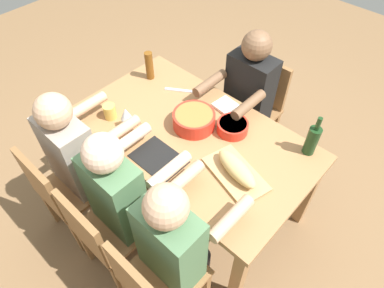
% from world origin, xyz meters
% --- Properties ---
extents(ground_plane, '(8.00, 8.00, 0.00)m').
position_xyz_m(ground_plane, '(0.00, 0.00, 0.00)').
color(ground_plane, brown).
extents(dining_table, '(1.60, 0.93, 0.74)m').
position_xyz_m(dining_table, '(0.00, 0.00, 0.65)').
color(dining_table, '#9E7044').
rests_on(dining_table, ground_plane).
extents(chair_near_center, '(0.40, 0.40, 0.85)m').
position_xyz_m(chair_near_center, '(0.00, -0.78, 0.48)').
color(chair_near_center, olive).
rests_on(chair_near_center, ground_plane).
extents(diner_near_center, '(0.41, 0.53, 1.20)m').
position_xyz_m(diner_near_center, '(0.00, -0.60, 0.70)').
color(diner_near_center, '#2D2D38').
rests_on(diner_near_center, ground_plane).
extents(chair_far_center, '(0.40, 0.40, 0.85)m').
position_xyz_m(chair_far_center, '(0.00, 0.78, 0.48)').
color(chair_far_center, olive).
rests_on(chair_far_center, ground_plane).
extents(diner_far_center, '(0.41, 0.53, 1.20)m').
position_xyz_m(diner_far_center, '(-0.00, 0.60, 0.70)').
color(diner_far_center, '#2D2D38').
rests_on(diner_far_center, ground_plane).
extents(chair_near_left, '(0.40, 0.40, 0.85)m').
position_xyz_m(chair_near_left, '(-0.44, -0.78, 0.48)').
color(chair_near_left, olive).
rests_on(chair_near_left, ground_plane).
extents(diner_near_left, '(0.41, 0.53, 1.20)m').
position_xyz_m(diner_near_left, '(-0.44, -0.60, 0.70)').
color(diner_near_left, '#2D2D38').
rests_on(diner_near_left, ground_plane).
extents(chair_near_right, '(0.40, 0.40, 0.85)m').
position_xyz_m(chair_near_right, '(0.44, -0.78, 0.48)').
color(chair_near_right, olive).
rests_on(chair_near_right, ground_plane).
extents(diner_near_right, '(0.41, 0.53, 1.20)m').
position_xyz_m(diner_near_right, '(0.44, -0.60, 0.70)').
color(diner_near_right, '#2D2D38').
rests_on(diner_near_right, ground_plane).
extents(serving_bowl_greens, '(0.20, 0.20, 0.07)m').
position_xyz_m(serving_bowl_greens, '(0.18, 0.19, 0.78)').
color(serving_bowl_greens, red).
rests_on(serving_bowl_greens, dining_table).
extents(serving_bowl_fruit, '(0.28, 0.28, 0.11)m').
position_xyz_m(serving_bowl_fruit, '(-0.04, 0.06, 0.80)').
color(serving_bowl_fruit, red).
rests_on(serving_bowl_fruit, dining_table).
extents(cutting_board, '(0.44, 0.32, 0.02)m').
position_xyz_m(cutting_board, '(0.42, -0.08, 0.75)').
color(cutting_board, tan).
rests_on(cutting_board, dining_table).
extents(bread_loaf, '(0.34, 0.19, 0.09)m').
position_xyz_m(bread_loaf, '(0.42, -0.08, 0.81)').
color(bread_loaf, tan).
rests_on(bread_loaf, cutting_board).
extents(wine_bottle, '(0.08, 0.08, 0.29)m').
position_xyz_m(wine_bottle, '(0.64, 0.37, 0.85)').
color(wine_bottle, '#193819').
rests_on(wine_bottle, dining_table).
extents(beer_bottle, '(0.06, 0.06, 0.22)m').
position_xyz_m(beer_bottle, '(-0.63, 0.22, 0.85)').
color(beer_bottle, brown).
rests_on(beer_bottle, dining_table).
extents(wine_glass, '(0.08, 0.08, 0.17)m').
position_xyz_m(wine_glass, '(-0.35, -0.25, 0.86)').
color(wine_glass, silver).
rests_on(wine_glass, dining_table).
extents(placemat_near_center, '(0.32, 0.23, 0.01)m').
position_xyz_m(placemat_near_center, '(0.00, -0.30, 0.74)').
color(placemat_near_center, black).
rests_on(placemat_near_center, dining_table).
extents(cup_near_left, '(0.08, 0.08, 0.10)m').
position_xyz_m(cup_near_left, '(-0.51, -0.27, 0.79)').
color(cup_near_left, gold).
rests_on(cup_near_left, dining_table).
extents(carving_knife, '(0.21, 0.14, 0.01)m').
position_xyz_m(carving_knife, '(-0.36, 0.26, 0.74)').
color(carving_knife, silver).
rests_on(carving_knife, dining_table).
extents(napkin_stack, '(0.15, 0.15, 0.02)m').
position_xyz_m(napkin_stack, '(0.00, 0.35, 0.75)').
color(napkin_stack, white).
rests_on(napkin_stack, dining_table).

